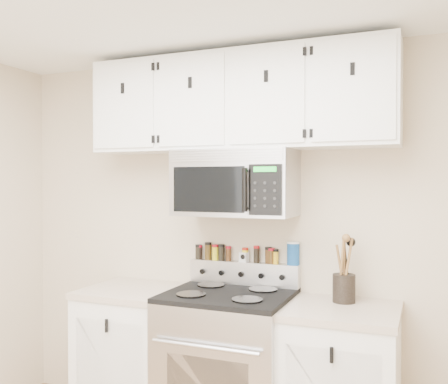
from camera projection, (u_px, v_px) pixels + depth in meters
name	position (u px, v px, depth m)	size (l,w,h in m)	color
back_wall	(245.00, 239.00, 3.37)	(3.50, 0.01, 2.50)	#C3B392
range	(228.00, 367.00, 3.09)	(0.76, 0.65, 1.10)	#B7B7BA
base_cabinet_left	(135.00, 355.00, 3.38)	(0.64, 0.62, 0.92)	white
microwave	(235.00, 183.00, 3.19)	(0.76, 0.44, 0.42)	#9E9EA3
upper_cabinets	(237.00, 102.00, 3.20)	(2.00, 0.35, 0.62)	white
utensil_crock	(344.00, 286.00, 2.96)	(0.13, 0.13, 0.39)	black
kitchen_timer	(244.00, 257.00, 3.34)	(0.06, 0.05, 0.06)	silver
salt_canister	(293.00, 253.00, 3.21)	(0.08, 0.08, 0.15)	navy
spice_jar_0	(199.00, 252.00, 3.47)	(0.05, 0.05, 0.10)	black
spice_jar_1	(199.00, 252.00, 3.47)	(0.04, 0.04, 0.10)	black
spice_jar_2	(208.00, 251.00, 3.44)	(0.05, 0.05, 0.12)	#402D0F
spice_jar_3	(215.00, 252.00, 3.42)	(0.05, 0.05, 0.11)	gold
spice_jar_4	(221.00, 252.00, 3.40)	(0.05, 0.05, 0.11)	black
spice_jar_5	(228.00, 253.00, 3.38)	(0.04, 0.04, 0.10)	#442610
spice_jar_6	(245.00, 255.00, 3.34)	(0.04, 0.04, 0.10)	yellow
spice_jar_7	(256.00, 254.00, 3.31)	(0.04, 0.04, 0.11)	black
spice_jar_8	(268.00, 255.00, 3.28)	(0.05, 0.05, 0.11)	#40270F
spice_jar_9	(271.00, 256.00, 3.27)	(0.05, 0.05, 0.10)	#422C0F
spice_jar_10	(276.00, 256.00, 3.26)	(0.04, 0.04, 0.10)	gold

